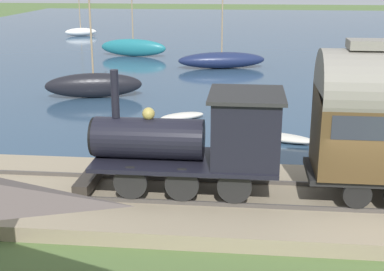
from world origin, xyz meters
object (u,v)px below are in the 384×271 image
(steam_locomotive, at_px, (203,137))
(sailboat_black, at_px, (94,85))
(rowboat_mid_harbor, at_px, (281,137))
(sailboat_white, at_px, (81,31))
(sailboat_teal, at_px, (133,47))
(sailboat_navy, at_px, (222,60))
(rowboat_off_pier, at_px, (182,116))

(steam_locomotive, height_order, sailboat_black, sailboat_black)
(rowboat_mid_harbor, bearing_deg, sailboat_black, 74.76)
(sailboat_white, distance_m, sailboat_teal, 15.71)
(steam_locomotive, height_order, sailboat_navy, sailboat_navy)
(sailboat_navy, xyz_separation_m, sailboat_teal, (4.81, 7.35, 0.14))
(sailboat_black, xyz_separation_m, rowboat_mid_harbor, (-6.87, -9.69, -0.54))
(sailboat_navy, xyz_separation_m, rowboat_off_pier, (-13.83, 1.13, -0.43))
(sailboat_navy, relative_size, rowboat_off_pier, 3.23)
(rowboat_mid_harbor, bearing_deg, sailboat_white, 48.84)
(steam_locomotive, relative_size, sailboat_white, 0.94)
(sailboat_navy, height_order, sailboat_black, sailboat_navy)
(sailboat_black, bearing_deg, sailboat_teal, -10.17)
(rowboat_off_pier, bearing_deg, steam_locomotive, 160.06)
(steam_locomotive, distance_m, sailboat_navy, 23.29)
(steam_locomotive, bearing_deg, sailboat_white, 21.70)
(steam_locomotive, bearing_deg, sailboat_navy, 1.55)
(sailboat_navy, bearing_deg, sailboat_teal, 44.39)
(sailboat_navy, distance_m, sailboat_teal, 8.79)
(sailboat_navy, height_order, sailboat_white, sailboat_navy)
(sailboat_white, height_order, sailboat_teal, sailboat_teal)
(sailboat_white, relative_size, sailboat_teal, 0.72)
(sailboat_navy, bearing_deg, rowboat_off_pier, 162.91)
(sailboat_black, bearing_deg, sailboat_white, 4.81)
(steam_locomotive, bearing_deg, sailboat_teal, 15.89)
(sailboat_black, xyz_separation_m, sailboat_teal, (14.65, 0.92, 0.04))
(sailboat_black, bearing_deg, steam_locomotive, -165.92)
(sailboat_navy, relative_size, sailboat_white, 1.16)
(sailboat_white, height_order, rowboat_mid_harbor, sailboat_white)
(sailboat_black, bearing_deg, sailboat_navy, -46.94)
(sailboat_navy, height_order, rowboat_mid_harbor, sailboat_navy)
(sailboat_teal, bearing_deg, rowboat_mid_harbor, -145.44)
(steam_locomotive, xyz_separation_m, sailboat_black, (13.39, 7.07, -1.43))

